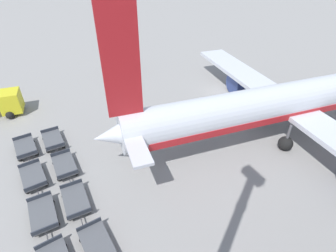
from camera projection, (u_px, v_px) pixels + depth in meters
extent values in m
plane|color=gray|center=(220.00, 91.00, 34.63)|extent=(500.00, 500.00, 0.00)
cylinder|color=silver|center=(305.00, 97.00, 25.87)|extent=(8.73, 37.00, 3.51)
cone|color=silver|center=(120.00, 134.00, 20.79)|extent=(3.90, 4.64, 3.33)
cube|color=red|center=(121.00, 59.00, 17.52)|extent=(0.65, 2.65, 8.60)
cube|color=silver|center=(128.00, 127.00, 20.68)|extent=(9.65, 2.75, 0.24)
cube|color=silver|center=(291.00, 106.00, 25.91)|extent=(34.24, 8.34, 0.44)
cylinder|color=navy|center=(242.00, 82.00, 33.68)|extent=(3.21, 3.47, 2.79)
cube|color=red|center=(303.00, 102.00, 26.22)|extent=(8.28, 33.36, 0.63)
cylinder|color=#56565B|center=(288.00, 135.00, 23.86)|extent=(0.24, 0.24, 2.00)
sphere|color=black|center=(285.00, 143.00, 24.43)|extent=(1.35, 1.35, 1.35)
cylinder|color=#56565B|center=(254.00, 107.00, 27.98)|extent=(0.24, 0.24, 2.00)
sphere|color=black|center=(252.00, 115.00, 28.55)|extent=(1.35, 1.35, 1.35)
cube|color=yellow|center=(11.00, 101.00, 29.27)|extent=(2.64, 2.41, 2.30)
sphere|color=black|center=(10.00, 115.00, 28.95)|extent=(0.90, 0.90, 0.90)
sphere|color=black|center=(13.00, 105.00, 30.69)|extent=(0.90, 0.90, 0.90)
cube|color=gray|center=(119.00, 64.00, 39.35)|extent=(5.34, 3.89, 2.00)
cube|color=#1E232D|center=(116.00, 68.00, 37.11)|extent=(0.76, 1.41, 0.70)
sphere|color=black|center=(112.00, 74.00, 38.53)|extent=(0.60, 0.60, 0.60)
sphere|color=black|center=(124.00, 74.00, 38.56)|extent=(0.60, 0.60, 0.60)
sphere|color=black|center=(115.00, 66.00, 41.24)|extent=(0.60, 0.60, 0.60)
sphere|color=black|center=(126.00, 66.00, 41.27)|extent=(0.60, 0.60, 0.60)
cube|color=#515459|center=(25.00, 147.00, 24.18)|extent=(3.28, 1.94, 0.10)
cube|color=#2D333D|center=(27.00, 154.00, 23.00)|extent=(0.22, 1.67, 0.32)
cube|color=#2D333D|center=(22.00, 137.00, 25.12)|extent=(0.22, 1.67, 0.32)
cube|color=#333338|center=(29.00, 160.00, 22.92)|extent=(0.70, 0.12, 0.06)
sphere|color=black|center=(20.00, 160.00, 23.31)|extent=(0.36, 0.36, 0.36)
sphere|color=black|center=(37.00, 154.00, 23.95)|extent=(0.36, 0.36, 0.36)
sphere|color=black|center=(16.00, 146.00, 24.84)|extent=(0.36, 0.36, 0.36)
sphere|color=black|center=(32.00, 141.00, 25.47)|extent=(0.36, 0.36, 0.36)
cube|color=#515459|center=(33.00, 176.00, 21.15)|extent=(3.29, 1.96, 0.10)
cube|color=#2D333D|center=(36.00, 186.00, 19.97)|extent=(0.24, 1.67, 0.32)
cube|color=#2D333D|center=(29.00, 163.00, 22.08)|extent=(0.24, 1.67, 0.32)
cube|color=#333338|center=(38.00, 192.00, 19.89)|extent=(0.70, 0.13, 0.06)
sphere|color=black|center=(27.00, 192.00, 20.28)|extent=(0.36, 0.36, 0.36)
sphere|color=black|center=(46.00, 184.00, 20.92)|extent=(0.36, 0.36, 0.36)
sphere|color=black|center=(22.00, 175.00, 21.79)|extent=(0.36, 0.36, 0.36)
sphere|color=black|center=(40.00, 168.00, 22.43)|extent=(0.36, 0.36, 0.36)
cube|color=#515459|center=(43.00, 214.00, 18.18)|extent=(3.18, 1.74, 0.10)
cube|color=#2D333D|center=(45.00, 229.00, 16.96)|extent=(0.12, 1.67, 0.32)
cube|color=#2D333D|center=(39.00, 196.00, 19.16)|extent=(0.12, 1.67, 0.32)
cube|color=#333338|center=(47.00, 237.00, 16.87)|extent=(0.70, 0.08, 0.06)
sphere|color=black|center=(35.00, 234.00, 17.31)|extent=(0.36, 0.36, 0.36)
sphere|color=black|center=(57.00, 225.00, 17.88)|extent=(0.36, 0.36, 0.36)
sphere|color=black|center=(31.00, 210.00, 18.90)|extent=(0.36, 0.36, 0.36)
sphere|color=black|center=(52.00, 202.00, 19.47)|extent=(0.36, 0.36, 0.36)
cube|color=#2D333D|center=(48.00, 242.00, 16.22)|extent=(0.26, 1.67, 0.32)
sphere|color=black|center=(64.00, 246.00, 16.59)|extent=(0.36, 0.36, 0.36)
cube|color=#515459|center=(53.00, 139.00, 25.13)|extent=(3.21, 1.79, 0.10)
cube|color=#2D333D|center=(55.00, 146.00, 23.92)|extent=(0.14, 1.67, 0.32)
cube|color=#2D333D|center=(49.00, 130.00, 26.11)|extent=(0.14, 1.67, 0.32)
cube|color=#333338|center=(57.00, 152.00, 23.83)|extent=(0.70, 0.09, 0.06)
sphere|color=black|center=(48.00, 151.00, 24.27)|extent=(0.36, 0.36, 0.36)
sphere|color=black|center=(64.00, 146.00, 24.85)|extent=(0.36, 0.36, 0.36)
sphere|color=black|center=(44.00, 139.00, 25.84)|extent=(0.36, 0.36, 0.36)
sphere|color=black|center=(59.00, 134.00, 26.42)|extent=(0.36, 0.36, 0.36)
cube|color=#515459|center=(64.00, 165.00, 22.23)|extent=(3.19, 1.77, 0.10)
cube|color=#2D333D|center=(68.00, 174.00, 21.01)|extent=(0.13, 1.67, 0.32)
cube|color=#2D333D|center=(60.00, 153.00, 23.20)|extent=(0.13, 1.67, 0.32)
cube|color=#333338|center=(70.00, 180.00, 20.92)|extent=(0.70, 0.08, 0.06)
sphere|color=black|center=(59.00, 179.00, 21.36)|extent=(0.36, 0.36, 0.36)
sphere|color=black|center=(77.00, 173.00, 21.94)|extent=(0.36, 0.36, 0.36)
sphere|color=black|center=(54.00, 163.00, 22.94)|extent=(0.36, 0.36, 0.36)
sphere|color=black|center=(71.00, 158.00, 23.51)|extent=(0.36, 0.36, 0.36)
cube|color=#515459|center=(76.00, 200.00, 19.18)|extent=(3.15, 1.69, 0.10)
cube|color=#2D333D|center=(79.00, 213.00, 17.94)|extent=(0.09, 1.67, 0.32)
cube|color=#2D333D|center=(71.00, 184.00, 20.18)|extent=(0.09, 1.67, 0.32)
cube|color=#333338|center=(82.00, 221.00, 17.84)|extent=(0.70, 0.06, 0.06)
sphere|color=black|center=(69.00, 218.00, 18.32)|extent=(0.36, 0.36, 0.36)
sphere|color=black|center=(90.00, 210.00, 18.85)|extent=(0.36, 0.36, 0.36)
sphere|color=black|center=(64.00, 196.00, 19.92)|extent=(0.36, 0.36, 0.36)
sphere|color=black|center=(83.00, 189.00, 20.46)|extent=(0.36, 0.36, 0.36)
cube|color=#515459|center=(97.00, 245.00, 16.30)|extent=(3.27, 1.92, 0.10)
cube|color=#2D333D|center=(89.00, 224.00, 17.24)|extent=(0.21, 1.67, 0.32)
sphere|color=black|center=(82.00, 240.00, 16.96)|extent=(0.36, 0.36, 0.36)
sphere|color=black|center=(103.00, 229.00, 17.58)|extent=(0.36, 0.36, 0.36)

